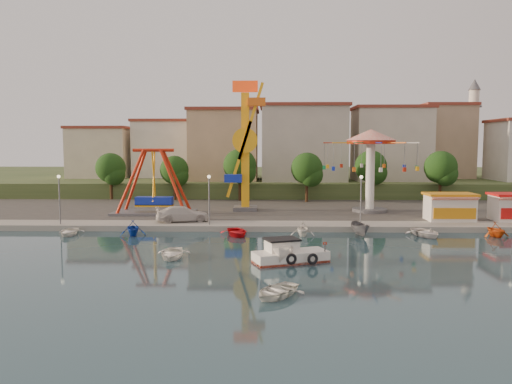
{
  "coord_description": "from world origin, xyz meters",
  "views": [
    {
      "loc": [
        -1.87,
        -39.29,
        9.09
      ],
      "look_at": [
        -3.06,
        14.0,
        4.0
      ],
      "focal_mm": 35.0,
      "sensor_mm": 36.0,
      "label": 1
    }
  ],
  "objects_px": {
    "skiff": "(285,252)",
    "kamikaze_tower": "(246,148)",
    "cabin_motorboat": "(289,255)",
    "rowboat_a": "(172,253)",
    "pirate_ship_ride": "(154,183)",
    "wave_swinger": "(371,152)",
    "van": "(183,214)"
  },
  "relations": [
    {
      "from": "pirate_ship_ride",
      "to": "van",
      "type": "height_order",
      "value": "pirate_ship_ride"
    },
    {
      "from": "pirate_ship_ride",
      "to": "kamikaze_tower",
      "type": "relative_size",
      "value": 0.61
    },
    {
      "from": "cabin_motorboat",
      "to": "rowboat_a",
      "type": "bearing_deg",
      "value": 152.14
    },
    {
      "from": "kamikaze_tower",
      "to": "wave_swinger",
      "type": "xyz_separation_m",
      "value": [
        15.64,
        -0.63,
        -0.39
      ]
    },
    {
      "from": "cabin_motorboat",
      "to": "wave_swinger",
      "type": "bearing_deg",
      "value": 45.35
    },
    {
      "from": "pirate_ship_ride",
      "to": "cabin_motorboat",
      "type": "relative_size",
      "value": 1.63
    },
    {
      "from": "pirate_ship_ride",
      "to": "wave_swinger",
      "type": "bearing_deg",
      "value": 5.5
    },
    {
      "from": "wave_swinger",
      "to": "cabin_motorboat",
      "type": "distance_m",
      "value": 28.53
    },
    {
      "from": "van",
      "to": "rowboat_a",
      "type": "bearing_deg",
      "value": 171.55
    },
    {
      "from": "wave_swinger",
      "to": "cabin_motorboat",
      "type": "bearing_deg",
      "value": -114.3
    },
    {
      "from": "kamikaze_tower",
      "to": "van",
      "type": "relative_size",
      "value": 2.83
    },
    {
      "from": "rowboat_a",
      "to": "wave_swinger",
      "type": "bearing_deg",
      "value": 46.6
    },
    {
      "from": "rowboat_a",
      "to": "van",
      "type": "height_order",
      "value": "van"
    },
    {
      "from": "skiff",
      "to": "kamikaze_tower",
      "type": "bearing_deg",
      "value": 112.72
    },
    {
      "from": "van",
      "to": "kamikaze_tower",
      "type": "bearing_deg",
      "value": -50.68
    },
    {
      "from": "wave_swinger",
      "to": "van",
      "type": "relative_size",
      "value": 1.99
    },
    {
      "from": "kamikaze_tower",
      "to": "van",
      "type": "distance_m",
      "value": 13.5
    },
    {
      "from": "kamikaze_tower",
      "to": "rowboat_a",
      "type": "relative_size",
      "value": 4.36
    },
    {
      "from": "rowboat_a",
      "to": "skiff",
      "type": "height_order",
      "value": "skiff"
    },
    {
      "from": "cabin_motorboat",
      "to": "kamikaze_tower",
      "type": "bearing_deg",
      "value": 79.23
    },
    {
      "from": "kamikaze_tower",
      "to": "rowboat_a",
      "type": "height_order",
      "value": "kamikaze_tower"
    },
    {
      "from": "rowboat_a",
      "to": "skiff",
      "type": "relative_size",
      "value": 0.92
    },
    {
      "from": "pirate_ship_ride",
      "to": "skiff",
      "type": "xyz_separation_m",
      "value": [
        15.22,
        -22.49,
        -3.6
      ]
    },
    {
      "from": "cabin_motorboat",
      "to": "van",
      "type": "xyz_separation_m",
      "value": [
        -11.03,
        16.39,
        0.91
      ]
    },
    {
      "from": "kamikaze_tower",
      "to": "skiff",
      "type": "height_order",
      "value": "kamikaze_tower"
    },
    {
      "from": "cabin_motorboat",
      "to": "rowboat_a",
      "type": "relative_size",
      "value": 1.62
    },
    {
      "from": "pirate_ship_ride",
      "to": "van",
      "type": "distance_m",
      "value": 8.12
    },
    {
      "from": "rowboat_a",
      "to": "van",
      "type": "bearing_deg",
      "value": 93.93
    },
    {
      "from": "kamikaze_tower",
      "to": "cabin_motorboat",
      "type": "bearing_deg",
      "value": -80.42
    },
    {
      "from": "pirate_ship_ride",
      "to": "rowboat_a",
      "type": "bearing_deg",
      "value": -73.71
    },
    {
      "from": "skiff",
      "to": "van",
      "type": "relative_size",
      "value": 0.71
    },
    {
      "from": "pirate_ship_ride",
      "to": "skiff",
      "type": "bearing_deg",
      "value": -55.91
    }
  ]
}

